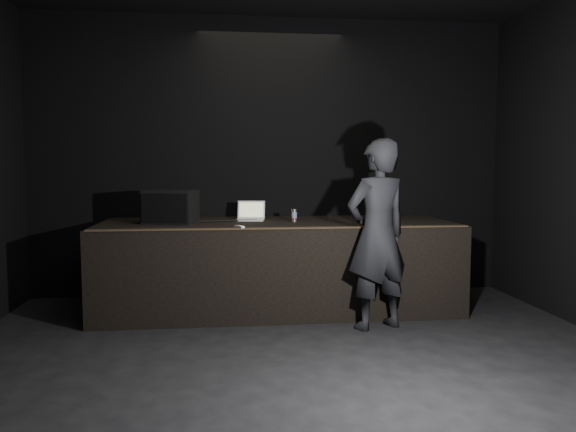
# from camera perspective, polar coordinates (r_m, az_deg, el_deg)

# --- Properties ---
(ground) EXTENTS (7.00, 7.00, 0.00)m
(ground) POSITION_cam_1_polar(r_m,az_deg,el_deg) (4.04, 2.70, -18.74)
(ground) COLOR black
(ground) RESTS_ON ground
(room_walls) EXTENTS (6.10, 7.10, 3.52)m
(room_walls) POSITION_cam_1_polar(r_m,az_deg,el_deg) (3.72, 2.83, 11.09)
(room_walls) COLOR black
(room_walls) RESTS_ON ground
(stage_riser) EXTENTS (4.00, 1.50, 1.00)m
(stage_riser) POSITION_cam_1_polar(r_m,az_deg,el_deg) (6.51, -1.15, -4.98)
(stage_riser) COLOR black
(stage_riser) RESTS_ON ground
(riser_lip) EXTENTS (3.92, 0.10, 0.01)m
(riser_lip) POSITION_cam_1_polar(r_m,az_deg,el_deg) (5.74, -0.49, -1.22)
(riser_lip) COLOR brown
(riser_lip) RESTS_ON stage_riser
(stage_monitor) EXTENTS (0.63, 0.53, 0.37)m
(stage_monitor) POSITION_cam_1_polar(r_m,az_deg,el_deg) (6.40, -11.86, 0.92)
(stage_monitor) COLOR black
(stage_monitor) RESTS_ON stage_riser
(cable) EXTENTS (1.02, 0.17, 0.02)m
(cable) POSITION_cam_1_polar(r_m,az_deg,el_deg) (6.48, -7.54, -0.51)
(cable) COLOR black
(cable) RESTS_ON stage_riser
(laptop) EXTENTS (0.36, 0.34, 0.22)m
(laptop) POSITION_cam_1_polar(r_m,az_deg,el_deg) (6.66, -3.81, 0.09)
(laptop) COLOR silver
(laptop) RESTS_ON stage_riser
(beer_can) EXTENTS (0.06, 0.06, 0.15)m
(beer_can) POSITION_cam_1_polar(r_m,az_deg,el_deg) (6.44, 0.64, 0.06)
(beer_can) COLOR silver
(beer_can) RESTS_ON stage_riser
(plastic_cup) EXTENTS (0.07, 0.07, 0.09)m
(plastic_cup) POSITION_cam_1_polar(r_m,az_deg,el_deg) (6.54, 4.32, -0.11)
(plastic_cup) COLOR white
(plastic_cup) RESTS_ON stage_riser
(wii_remote) EXTENTS (0.11, 0.16, 0.03)m
(wii_remote) POSITION_cam_1_polar(r_m,az_deg,el_deg) (5.76, -4.97, -1.12)
(wii_remote) COLOR white
(wii_remote) RESTS_ON stage_riser
(person) EXTENTS (0.81, 0.67, 1.91)m
(person) POSITION_cam_1_polar(r_m,az_deg,el_deg) (5.68, 9.06, -1.87)
(person) COLOR black
(person) RESTS_ON ground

